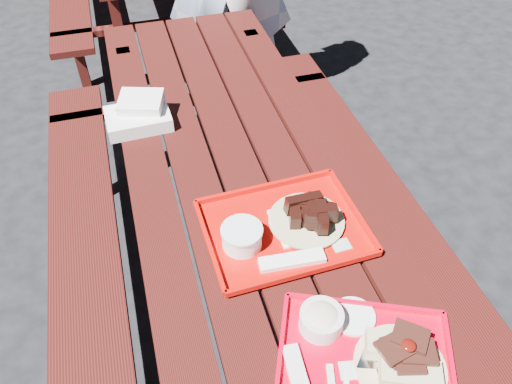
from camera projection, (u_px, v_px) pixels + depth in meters
ground at (246, 303)px, 2.17m from camera, size 60.00×60.00×0.00m
picnic_table_near at (244, 215)px, 1.78m from camera, size 1.41×2.40×0.75m
near_tray at (366, 350)px, 1.17m from camera, size 0.50×0.45×0.13m
far_tray at (282, 228)px, 1.45m from camera, size 0.47×0.37×0.08m
white_cloth at (139, 114)px, 1.83m from camera, size 0.24×0.20×0.09m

